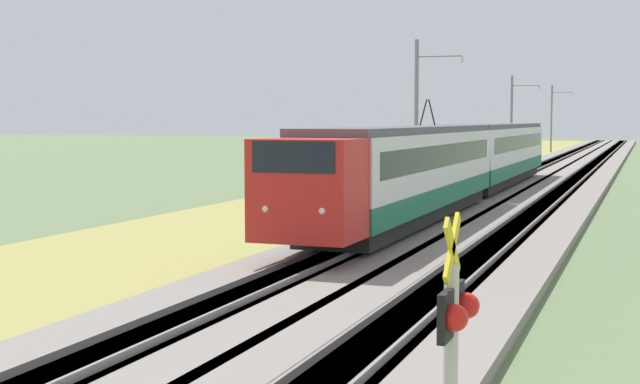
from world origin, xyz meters
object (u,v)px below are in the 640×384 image
passenger_train (462,158)px  catenary_mast_mid (417,117)px  catenary_mast_distant (552,118)px  catenary_mast_far (512,120)px

passenger_train → catenary_mast_mid: bearing=-132.8°
passenger_train → catenary_mast_distant: size_ratio=5.12×
passenger_train → catenary_mast_mid: (2.72, 2.94, 1.98)m
catenary_mast_mid → catenary_mast_distant: size_ratio=0.99×
passenger_train → catenary_mast_far: bearing=-175.5°
catenary_mast_mid → catenary_mast_far: 34.61m
passenger_train → catenary_mast_far: 37.49m
passenger_train → catenary_mast_distant: (71.94, 2.94, 2.03)m
catenary_mast_distant → catenary_mast_far: bearing=-180.0°
passenger_train → catenary_mast_mid: size_ratio=5.18×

